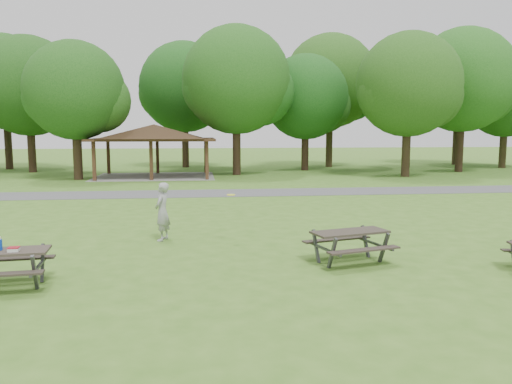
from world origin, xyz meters
name	(u,v)px	position (x,y,z in m)	size (l,w,h in m)	color
ground	(236,262)	(0.00, 0.00, 0.00)	(160.00, 160.00, 0.00)	#416F1F
asphalt_path	(216,193)	(0.00, 14.00, 0.01)	(120.00, 3.20, 0.02)	#4D4D50
pavilion	(154,134)	(-4.00, 24.00, 3.06)	(8.60, 7.01, 3.76)	#3B2315
tree_row_c	(30,89)	(-13.90, 29.03, 6.54)	(8.19, 7.80, 10.67)	black
tree_row_d	(76,94)	(-8.92, 22.53, 5.77)	(6.93, 6.60, 9.27)	black
tree_row_e	(238,83)	(2.10, 25.03, 6.78)	(8.40, 8.00, 11.02)	#301E15
tree_row_f	(307,100)	(8.09, 28.53, 5.84)	(7.35, 7.00, 9.55)	black
tree_row_g	(409,88)	(14.09, 22.03, 6.33)	(7.77, 7.40, 10.25)	black
tree_row_h	(464,83)	(20.10, 25.53, 7.03)	(8.61, 8.20, 11.37)	black
tree_row_i	(507,101)	(26.08, 29.03, 5.91)	(7.14, 6.80, 9.52)	black
tree_deep_a	(6,85)	(-16.90, 32.53, 7.13)	(8.40, 8.00, 11.38)	black
tree_deep_b	(186,90)	(-1.90, 33.03, 6.89)	(8.40, 8.00, 11.13)	#321F16
tree_deep_c	(331,84)	(11.10, 32.03, 7.44)	(8.82, 8.40, 11.90)	#322416
tree_deep_d	(459,91)	(24.10, 33.53, 7.03)	(8.40, 8.00, 11.27)	black
picnic_table_middle	(350,239)	(2.89, -0.38, 0.62)	(2.29, 2.02, 0.85)	#2E2821
frisbee_in_flight	(231,195)	(0.04, 2.22, 1.45)	(0.27, 0.27, 0.02)	#FBF527
frisbee_thrower	(162,212)	(-2.02, 2.77, 0.89)	(0.65, 0.43, 1.79)	#979699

